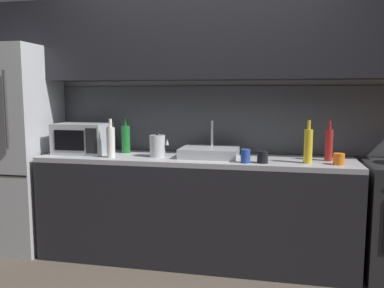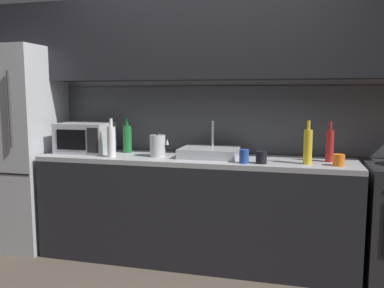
# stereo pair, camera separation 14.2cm
# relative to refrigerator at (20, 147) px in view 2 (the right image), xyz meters

# --- Properties ---
(back_wall) EXTENTS (4.39, 0.44, 2.50)m
(back_wall) POSITION_rel_refrigerator_xyz_m (1.70, 0.30, 0.62)
(back_wall) COLOR slate
(back_wall) RESTS_ON ground
(counter_run) EXTENTS (2.65, 0.60, 0.90)m
(counter_run) POSITION_rel_refrigerator_xyz_m (1.70, 0.00, -0.48)
(counter_run) COLOR black
(counter_run) RESTS_ON ground
(refrigerator) EXTENTS (0.68, 0.69, 1.86)m
(refrigerator) POSITION_rel_refrigerator_xyz_m (0.00, 0.00, 0.00)
(refrigerator) COLOR #ADAFB5
(refrigerator) RESTS_ON ground
(microwave) EXTENTS (0.46, 0.35, 0.27)m
(microwave) POSITION_rel_refrigerator_xyz_m (0.68, 0.02, 0.11)
(microwave) COLOR #A8AAAF
(microwave) RESTS_ON counter_run
(sink_basin) EXTENTS (0.48, 0.38, 0.30)m
(sink_basin) POSITION_rel_refrigerator_xyz_m (1.83, 0.03, 0.01)
(sink_basin) COLOR #ADAFB5
(sink_basin) RESTS_ON counter_run
(kettle) EXTENTS (0.17, 0.13, 0.21)m
(kettle) POSITION_rel_refrigerator_xyz_m (1.40, -0.05, 0.06)
(kettle) COLOR #B7BABF
(kettle) RESTS_ON counter_run
(wine_bottle_green) EXTENTS (0.08, 0.08, 0.32)m
(wine_bottle_green) POSITION_rel_refrigerator_xyz_m (1.05, 0.12, 0.10)
(wine_bottle_green) COLOR #1E6B2D
(wine_bottle_green) RESTS_ON counter_run
(wine_bottle_red) EXTENTS (0.06, 0.06, 0.32)m
(wine_bottle_red) POSITION_rel_refrigerator_xyz_m (2.79, 0.04, 0.10)
(wine_bottle_red) COLOR #A82323
(wine_bottle_red) RESTS_ON counter_run
(wine_bottle_white) EXTENTS (0.07, 0.07, 0.33)m
(wine_bottle_white) POSITION_rel_refrigerator_xyz_m (1.03, -0.16, 0.11)
(wine_bottle_white) COLOR silver
(wine_bottle_white) RESTS_ON counter_run
(wine_bottle_yellow) EXTENTS (0.07, 0.07, 0.33)m
(wine_bottle_yellow) POSITION_rel_refrigerator_xyz_m (2.62, -0.11, 0.11)
(wine_bottle_yellow) COLOR gold
(wine_bottle_yellow) RESTS_ON counter_run
(mug_blue) EXTENTS (0.07, 0.07, 0.11)m
(mug_blue) POSITION_rel_refrigerator_xyz_m (2.15, -0.20, 0.03)
(mug_blue) COLOR #234299
(mug_blue) RESTS_ON counter_run
(mug_orange) EXTENTS (0.08, 0.08, 0.09)m
(mug_orange) POSITION_rel_refrigerator_xyz_m (2.85, -0.14, 0.01)
(mug_orange) COLOR orange
(mug_orange) RESTS_ON counter_run
(mug_dark) EXTENTS (0.08, 0.08, 0.09)m
(mug_dark) POSITION_rel_refrigerator_xyz_m (2.28, -0.18, 0.02)
(mug_dark) COLOR black
(mug_dark) RESTS_ON counter_run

